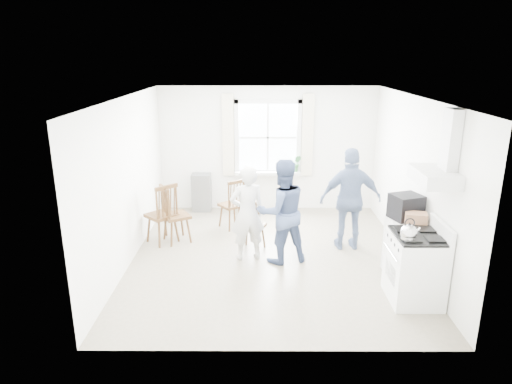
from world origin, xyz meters
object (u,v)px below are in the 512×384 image
stereo_stack (406,207)px  windsor_chair_a (235,199)px  person_mid (282,212)px  windsor_chair_c (165,208)px  person_right (351,199)px  windsor_chair_b (250,220)px  gas_stove (415,267)px  low_cabinet (404,248)px  person_left (247,213)px

stereo_stack → windsor_chair_a: stereo_stack is taller
person_mid → windsor_chair_c: bearing=-37.5°
person_right → windsor_chair_c: bearing=-5.5°
stereo_stack → windsor_chair_c: stereo_stack is taller
stereo_stack → person_right: (-0.61, 0.98, -0.21)m
windsor_chair_b → person_mid: bearing=-33.2°
windsor_chair_a → windsor_chair_c: bearing=-148.3°
gas_stove → windsor_chair_b: gas_stove is taller
stereo_stack → low_cabinet: bearing=-64.2°
gas_stove → windsor_chair_a: 3.66m
gas_stove → windsor_chair_a: gas_stove is taller
low_cabinet → person_left: size_ratio=0.58×
windsor_chair_c → stereo_stack: bearing=-17.0°
windsor_chair_a → person_mid: bearing=-60.2°
windsor_chair_a → person_left: (0.27, -1.33, 0.18)m
gas_stove → person_left: bearing=150.4°
person_left → person_right: (1.73, 0.43, 0.10)m
windsor_chair_b → windsor_chair_a: bearing=105.8°
windsor_chair_a → person_mid: (0.81, -1.42, 0.24)m
stereo_stack → person_left: person_left is taller
stereo_stack → windsor_chair_a: (-2.60, 1.88, -0.48)m
windsor_chair_c → person_left: size_ratio=0.70×
person_mid → windsor_chair_a: bearing=-78.5°
windsor_chair_b → gas_stove: bearing=-34.4°
windsor_chair_a → person_mid: size_ratio=0.58×
low_cabinet → windsor_chair_c: windsor_chair_c is taller
gas_stove → low_cabinet: size_ratio=1.24×
gas_stove → stereo_stack: bearing=86.3°
gas_stove → person_right: person_right is taller
person_mid → person_left: bearing=-27.8°
stereo_stack → person_right: 1.17m
low_cabinet → person_mid: size_ratio=0.53×
person_right → gas_stove: bearing=105.5°
person_mid → person_right: size_ratio=0.96×
windsor_chair_c → person_right: bearing=-3.1°
windsor_chair_b → person_left: bearing=-99.6°
gas_stove → windsor_chair_b: size_ratio=1.19×
gas_stove → person_right: bearing=107.9°
gas_stove → stereo_stack: size_ratio=2.21×
gas_stove → low_cabinet: gas_stove is taller
windsor_chair_a → person_right: 2.20m
gas_stove → person_right: (-0.56, 1.73, 0.39)m
windsor_chair_c → person_right: (3.17, -0.17, 0.21)m
windsor_chair_a → windsor_chair_b: 1.13m
low_cabinet → windsor_chair_a: (-2.62, 1.92, 0.15)m
windsor_chair_a → person_right: bearing=-24.2°
gas_stove → person_mid: size_ratio=0.66×
stereo_stack → windsor_chair_c: bearing=163.0°
stereo_stack → windsor_chair_c: size_ratio=0.46×
low_cabinet → person_left: bearing=165.8°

